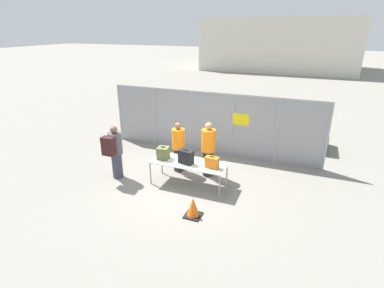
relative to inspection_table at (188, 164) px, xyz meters
name	(u,v)px	position (x,y,z in m)	size (l,w,h in m)	color
ground_plane	(185,181)	(-0.18, 0.18, -0.68)	(120.00, 120.00, 0.00)	gray
fence_section	(211,122)	(-0.17, 2.55, 0.50)	(7.80, 0.07, 2.25)	#9EA0A5
inspection_table	(188,164)	(0.00, 0.00, 0.00)	(2.24, 0.85, 0.72)	silver
suitcase_olive	(163,153)	(-0.78, -0.03, 0.22)	(0.37, 0.37, 0.38)	#566033
suitcase_black	(186,157)	(-0.04, -0.07, 0.24)	(0.45, 0.29, 0.42)	black
suitcase_orange	(212,162)	(0.73, -0.06, 0.20)	(0.38, 0.23, 0.33)	orange
traveler_hooded	(115,151)	(-2.21, -0.43, 0.23)	(0.41, 0.64, 1.66)	#383D4C
security_worker_near	(208,149)	(0.33, 0.79, 0.21)	(0.43, 0.43, 1.73)	#2D2D33
security_worker_far	(178,146)	(-0.65, 0.75, 0.16)	(0.40, 0.40, 1.62)	#2D2D33
utility_trailer	(281,133)	(2.12, 4.45, -0.26)	(4.33, 2.07, 0.70)	#4C6B47
distant_hangar	(281,44)	(-0.81, 28.14, 1.93)	(15.21, 10.07, 5.21)	beige
traffic_cone	(193,208)	(0.71, -1.42, -0.44)	(0.41, 0.41, 0.51)	black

